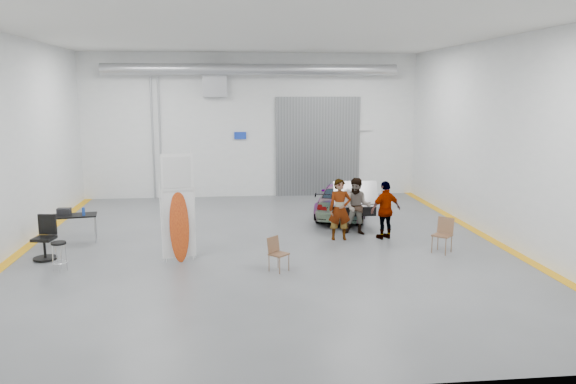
{
  "coord_description": "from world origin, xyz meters",
  "views": [
    {
      "loc": [
        -1.05,
        -15.69,
        4.45
      ],
      "look_at": [
        0.71,
        0.52,
        1.5
      ],
      "focal_mm": 35.0,
      "sensor_mm": 36.0,
      "label": 1
    }
  ],
  "objects": [
    {
      "name": "room_shell",
      "position": [
        0.24,
        2.22,
        4.08
      ],
      "size": [
        14.02,
        16.18,
        6.01
      ],
      "color": "silver",
      "rests_on": "ground"
    },
    {
      "name": "folding_chair_near",
      "position": [
        0.18,
        -2.27,
        0.27
      ],
      "size": [
        0.57,
        0.64,
        0.86
      ],
      "rotation": [
        0.0,
        0.0,
        0.77
      ],
      "color": "brown",
      "rests_on": "ground"
    },
    {
      "name": "shop_stool",
      "position": [
        -5.26,
        -1.71,
        0.38
      ],
      "size": [
        0.39,
        0.39,
        0.76
      ],
      "rotation": [
        0.0,
        0.0,
        -0.38
      ],
      "color": "black",
      "rests_on": "ground"
    },
    {
      "name": "sedan_car",
      "position": [
        3.04,
        3.67,
        0.61
      ],
      "size": [
        2.9,
        4.55,
        1.23
      ],
      "primitive_type": "imported",
      "rotation": [
        0.0,
        0.0,
        2.84
      ],
      "color": "silver",
      "rests_on": "ground"
    },
    {
      "name": "person_b",
      "position": [
        2.95,
        1.1,
        0.9
      ],
      "size": [
        1.04,
        0.91,
        1.79
      ],
      "primitive_type": "imported",
      "rotation": [
        0.0,
        0.0,
        -0.32
      ],
      "color": "slate",
      "rests_on": "ground"
    },
    {
      "name": "surfboard_display",
      "position": [
        -2.4,
        -1.19,
        1.23
      ],
      "size": [
        0.85,
        0.36,
        3.04
      ],
      "rotation": [
        0.0,
        0.0,
        0.22
      ],
      "color": "white",
      "rests_on": "ground"
    },
    {
      "name": "office_chair",
      "position": [
        -5.94,
        -0.58,
        0.51
      ],
      "size": [
        0.62,
        0.63,
        1.17
      ],
      "rotation": [
        0.0,
        0.0,
        -0.17
      ],
      "color": "black",
      "rests_on": "ground"
    },
    {
      "name": "work_table",
      "position": [
        -5.69,
        1.12,
        0.82
      ],
      "size": [
        1.4,
        0.87,
        1.07
      ],
      "rotation": [
        0.0,
        0.0,
        0.17
      ],
      "color": "#999BA1",
      "rests_on": "ground"
    },
    {
      "name": "ground",
      "position": [
        0.0,
        0.0,
        0.0
      ],
      "size": [
        16.0,
        16.0,
        0.0
      ],
      "primitive_type": "plane",
      "color": "#57595E",
      "rests_on": "ground"
    },
    {
      "name": "person_c",
      "position": [
        3.69,
        0.51,
        0.89
      ],
      "size": [
        1.11,
        0.75,
        1.78
      ],
      "primitive_type": "imported",
      "rotation": [
        0.0,
        0.0,
        3.48
      ],
      "color": "#995233",
      "rests_on": "ground"
    },
    {
      "name": "trunk_lid",
      "position": [
        3.04,
        1.81,
        1.25
      ],
      "size": [
        1.43,
        0.87,
        0.04
      ],
      "primitive_type": "cube",
      "color": "silver",
      "rests_on": "sedan_car"
    },
    {
      "name": "person_a",
      "position": [
        2.29,
        0.55,
        0.93
      ],
      "size": [
        0.7,
        0.48,
        1.86
      ],
      "primitive_type": "imported",
      "rotation": [
        0.0,
        0.0,
        -0.05
      ],
      "color": "#7F5F45",
      "rests_on": "ground"
    },
    {
      "name": "folding_chair_far",
      "position": [
        4.84,
        -1.14,
        0.3
      ],
      "size": [
        0.64,
        0.73,
        0.97
      ],
      "rotation": [
        0.0,
        0.0,
        -0.78
      ],
      "color": "brown",
      "rests_on": "ground"
    }
  ]
}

